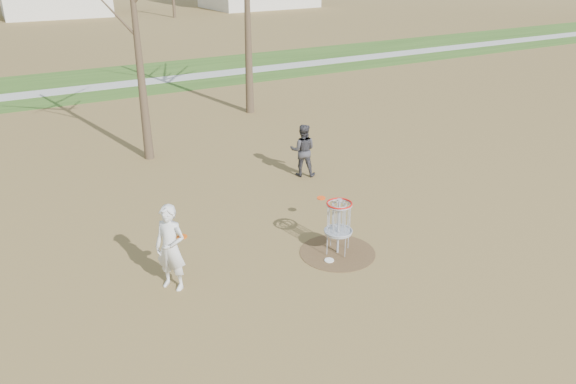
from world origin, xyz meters
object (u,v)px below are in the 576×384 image
object	(u,v)px
player_standing	(171,248)
disc_grounded	(329,260)
disc_golf_basket	(339,218)
player_throwing	(303,150)

from	to	relation	value
player_standing	disc_grounded	bearing A→B (deg)	39.42
disc_grounded	disc_golf_basket	size ratio (longest dim) A/B	0.16
player_throwing	disc_grounded	distance (m)	5.35
player_standing	player_throwing	size ratio (longest dim) A/B	1.14
player_standing	disc_golf_basket	xyz separation A→B (m)	(3.84, -0.50, -0.03)
player_standing	player_throwing	xyz separation A→B (m)	(5.62, 4.11, -0.12)
player_standing	disc_golf_basket	distance (m)	3.88
player_throwing	disc_golf_basket	distance (m)	4.94
disc_grounded	player_standing	bearing A→B (deg)	168.20
player_throwing	player_standing	bearing A→B (deg)	68.66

